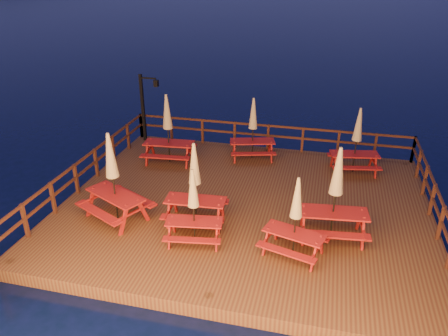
# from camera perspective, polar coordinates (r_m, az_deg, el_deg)

# --- Properties ---
(ground) EXTENTS (500.00, 500.00, 0.00)m
(ground) POSITION_cam_1_polar(r_m,az_deg,el_deg) (14.92, 2.82, -5.93)
(ground) COLOR black
(ground) RESTS_ON ground
(deck) EXTENTS (12.00, 10.00, 0.40)m
(deck) POSITION_cam_1_polar(r_m,az_deg,el_deg) (14.82, 2.83, -5.27)
(deck) COLOR #4C2718
(deck) RESTS_ON ground
(deck_piles) EXTENTS (11.44, 9.44, 1.40)m
(deck_piles) POSITION_cam_1_polar(r_m,az_deg,el_deg) (15.08, 2.79, -6.90)
(deck_piles) COLOR #381B11
(deck_piles) RESTS_ON ground
(railing) EXTENTS (11.80, 9.75, 1.10)m
(railing) POSITION_cam_1_polar(r_m,az_deg,el_deg) (15.93, 4.16, 0.91)
(railing) COLOR #381B11
(railing) RESTS_ON deck
(lamp_post) EXTENTS (0.85, 0.18, 3.00)m
(lamp_post) POSITION_cam_1_polar(r_m,az_deg,el_deg) (19.55, -10.18, 8.51)
(lamp_post) COLOR black
(lamp_post) RESTS_ON deck
(picnic_table_0) EXTENTS (2.03, 1.78, 2.56)m
(picnic_table_0) POSITION_cam_1_polar(r_m,az_deg,el_deg) (17.02, 16.94, 3.55)
(picnic_table_0) COLOR maroon
(picnic_table_0) RESTS_ON deck
(picnic_table_1) EXTENTS (2.09, 1.77, 2.79)m
(picnic_table_1) POSITION_cam_1_polar(r_m,az_deg,el_deg) (17.27, -7.35, 5.22)
(picnic_table_1) COLOR maroon
(picnic_table_1) RESTS_ON deck
(picnic_table_2) EXTENTS (2.53, 2.37, 2.87)m
(picnic_table_2) POSITION_cam_1_polar(r_m,az_deg,el_deg) (13.60, -14.33, -0.99)
(picnic_table_2) COLOR maroon
(picnic_table_2) RESTS_ON deck
(picnic_table_3) EXTENTS (1.97, 1.77, 2.37)m
(picnic_table_3) POSITION_cam_1_polar(r_m,az_deg,el_deg) (11.81, 9.35, -6.21)
(picnic_table_3) COLOR maroon
(picnic_table_3) RESTS_ON deck
(picnic_table_4) EXTENTS (2.11, 1.88, 2.55)m
(picnic_table_4) POSITION_cam_1_polar(r_m,az_deg,el_deg) (17.55, 3.80, 5.28)
(picnic_table_4) COLOR maroon
(picnic_table_4) RESTS_ON deck
(picnic_table_5) EXTENTS (2.16, 1.85, 2.85)m
(picnic_table_5) POSITION_cam_1_polar(r_m,az_deg,el_deg) (12.66, 14.37, -3.12)
(picnic_table_5) COLOR maroon
(picnic_table_5) RESTS_ON deck
(picnic_table_6) EXTENTS (1.94, 1.64, 2.64)m
(picnic_table_6) POSITION_cam_1_polar(r_m,az_deg,el_deg) (13.06, -3.82, -1.92)
(picnic_table_6) COLOR maroon
(picnic_table_6) RESTS_ON deck
(picnic_table_7) EXTENTS (1.80, 1.56, 2.30)m
(picnic_table_7) POSITION_cam_1_polar(r_m,az_deg,el_deg) (12.23, -4.00, -4.89)
(picnic_table_7) COLOR maroon
(picnic_table_7) RESTS_ON deck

